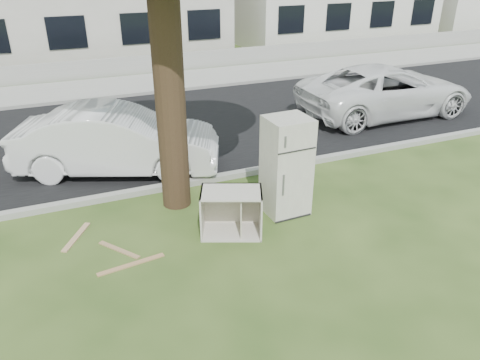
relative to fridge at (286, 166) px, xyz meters
name	(u,v)px	position (x,y,z in m)	size (l,w,h in m)	color
ground	(230,248)	(-1.40, -0.76, -0.92)	(120.00, 120.00, 0.00)	#2A4217
road	(150,131)	(-1.40, 5.24, -0.91)	(120.00, 7.00, 0.01)	black
kerb_near	(187,186)	(-1.40, 1.69, -0.92)	(120.00, 0.18, 0.12)	gray
kerb_far	(126,97)	(-1.40, 8.79, -0.92)	(120.00, 0.18, 0.12)	gray
sidewalk	(119,86)	(-1.40, 10.24, -0.91)	(120.00, 2.80, 0.01)	gray
low_wall	(111,67)	(-1.40, 11.84, -0.57)	(120.00, 0.15, 0.70)	gray
fridge	(286,166)	(0.00, 0.00, 0.00)	(0.76, 0.70, 1.83)	silver
cabinet	(231,212)	(-1.20, -0.33, -0.51)	(1.03, 0.64, 0.81)	beige
plank_a	(131,264)	(-3.00, -0.61, -0.91)	(1.08, 0.09, 0.02)	#A87C51
plank_b	(119,250)	(-3.11, -0.13, -0.91)	(0.86, 0.09, 0.02)	#9D7A52
plank_c	(76,237)	(-3.73, 0.53, -0.91)	(0.90, 0.10, 0.02)	tan
car_center	(117,140)	(-2.56, 2.99, -0.20)	(1.52, 4.36, 1.44)	silver
car_right	(386,90)	(5.39, 4.00, -0.19)	(2.41, 5.24, 1.46)	white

